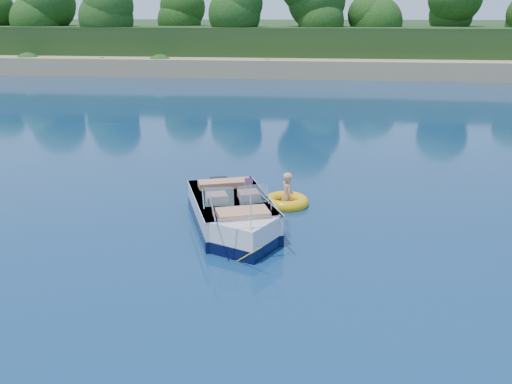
% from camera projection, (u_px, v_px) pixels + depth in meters
% --- Properties ---
extents(ground, '(160.00, 160.00, 0.00)m').
position_uv_depth(ground, '(348.00, 238.00, 14.07)').
color(ground, '#092245').
rests_on(ground, ground).
extents(shoreline, '(170.00, 59.00, 6.00)m').
position_uv_depth(shoreline, '(337.00, 47.00, 74.05)').
color(shoreline, '#9F8A5C').
rests_on(shoreline, ground).
extents(treeline, '(150.00, 7.12, 8.19)m').
position_uv_depth(treeline, '(341.00, 9.00, 51.16)').
color(treeline, black).
rests_on(treeline, ground).
extents(motorboat, '(3.00, 5.00, 1.75)m').
position_uv_depth(motorboat, '(234.00, 217.00, 14.50)').
color(motorboat, silver).
rests_on(motorboat, ground).
extents(tow_tube, '(1.54, 1.54, 0.35)m').
position_uv_depth(tow_tube, '(286.00, 202.00, 16.42)').
color(tow_tube, '#FFB10E').
rests_on(tow_tube, ground).
extents(boy, '(0.66, 0.87, 1.57)m').
position_uv_depth(boy, '(287.00, 205.00, 16.43)').
color(boy, tan).
rests_on(boy, ground).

